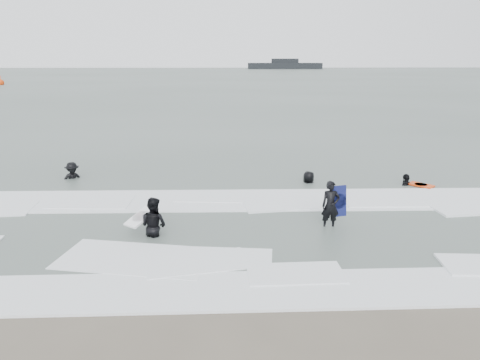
{
  "coord_description": "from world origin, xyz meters",
  "views": [
    {
      "loc": [
        -0.38,
        -10.15,
        5.24
      ],
      "look_at": [
        0.0,
        5.0,
        1.1
      ],
      "focal_mm": 35.0,
      "sensor_mm": 36.0,
      "label": 1
    }
  ],
  "objects_px": {
    "surfer_centre": "(329,229)",
    "surfer_breaker": "(73,180)",
    "surfer_wading": "(154,236)",
    "surfer_right_far": "(309,184)",
    "buoy": "(1,83)",
    "vessel_horizon": "(285,65)",
    "surfer_right_near": "(406,186)"
  },
  "relations": [
    {
      "from": "surfer_right_far",
      "to": "vessel_horizon",
      "type": "distance_m",
      "value": 140.01
    },
    {
      "from": "buoy",
      "to": "vessel_horizon",
      "type": "distance_m",
      "value": 95.8
    },
    {
      "from": "surfer_wading",
      "to": "buoy",
      "type": "distance_m",
      "value": 76.3
    },
    {
      "from": "surfer_wading",
      "to": "surfer_centre",
      "type": "bearing_deg",
      "value": -145.36
    },
    {
      "from": "surfer_breaker",
      "to": "surfer_wading",
      "type": "bearing_deg",
      "value": -86.81
    },
    {
      "from": "surfer_breaker",
      "to": "buoy",
      "type": "bearing_deg",
      "value": 85.71
    },
    {
      "from": "buoy",
      "to": "surfer_right_far",
      "type": "bearing_deg",
      "value": -56.35
    },
    {
      "from": "surfer_breaker",
      "to": "surfer_right_far",
      "type": "bearing_deg",
      "value": -36.25
    },
    {
      "from": "surfer_right_near",
      "to": "buoy",
      "type": "distance_m",
      "value": 76.89
    },
    {
      "from": "buoy",
      "to": "vessel_horizon",
      "type": "xyz_separation_m",
      "value": [
        56.59,
        77.29,
        0.81
      ]
    },
    {
      "from": "surfer_wading",
      "to": "surfer_right_far",
      "type": "bearing_deg",
      "value": -105.14
    },
    {
      "from": "buoy",
      "to": "vessel_horizon",
      "type": "height_order",
      "value": "vessel_horizon"
    },
    {
      "from": "surfer_right_far",
      "to": "buoy",
      "type": "relative_size",
      "value": 1.02
    },
    {
      "from": "surfer_right_near",
      "to": "vessel_horizon",
      "type": "bearing_deg",
      "value": -135.39
    },
    {
      "from": "surfer_centre",
      "to": "surfer_wading",
      "type": "distance_m",
      "value": 5.33
    },
    {
      "from": "surfer_right_near",
      "to": "surfer_right_far",
      "type": "xyz_separation_m",
      "value": [
        -3.91,
        0.41,
        0.0
      ]
    },
    {
      "from": "surfer_centre",
      "to": "surfer_breaker",
      "type": "relative_size",
      "value": 0.94
    },
    {
      "from": "surfer_centre",
      "to": "surfer_breaker",
      "type": "height_order",
      "value": "surfer_breaker"
    },
    {
      "from": "surfer_right_far",
      "to": "buoy",
      "type": "xyz_separation_m",
      "value": [
        -41.18,
        61.86,
        0.42
      ]
    },
    {
      "from": "surfer_centre",
      "to": "vessel_horizon",
      "type": "distance_m",
      "value": 145.11
    },
    {
      "from": "surfer_centre",
      "to": "buoy",
      "type": "relative_size",
      "value": 0.93
    },
    {
      "from": "surfer_right_near",
      "to": "surfer_right_far",
      "type": "height_order",
      "value": "surfer_right_far"
    },
    {
      "from": "surfer_right_far",
      "to": "vessel_horizon",
      "type": "height_order",
      "value": "vessel_horizon"
    },
    {
      "from": "surfer_centre",
      "to": "buoy",
      "type": "height_order",
      "value": "buoy"
    },
    {
      "from": "surfer_breaker",
      "to": "surfer_right_far",
      "type": "relative_size",
      "value": 0.97
    },
    {
      "from": "buoy",
      "to": "surfer_centre",
      "type": "bearing_deg",
      "value": -58.54
    },
    {
      "from": "vessel_horizon",
      "to": "surfer_breaker",
      "type": "bearing_deg",
      "value": -100.39
    },
    {
      "from": "surfer_breaker",
      "to": "vessel_horizon",
      "type": "relative_size",
      "value": 0.07
    },
    {
      "from": "surfer_centre",
      "to": "surfer_breaker",
      "type": "distance_m",
      "value": 11.41
    },
    {
      "from": "surfer_centre",
      "to": "surfer_wading",
      "type": "xyz_separation_m",
      "value": [
        -5.3,
        -0.47,
        0.0
      ]
    },
    {
      "from": "buoy",
      "to": "surfer_wading",
      "type": "bearing_deg",
      "value": -62.13
    },
    {
      "from": "surfer_wading",
      "to": "surfer_right_far",
      "type": "height_order",
      "value": "surfer_wading"
    }
  ]
}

